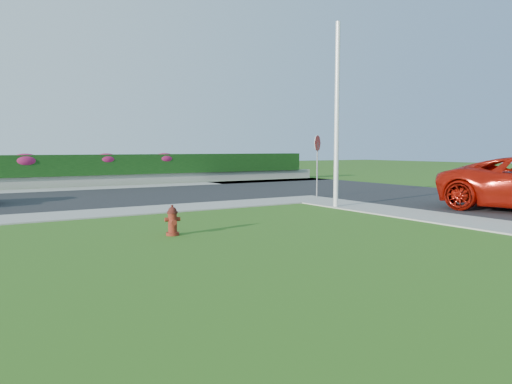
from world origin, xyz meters
TOP-DOWN VIEW (x-y plane):
  - ground at (0.00, 0.00)m, footprint 120.00×120.00m
  - street_right at (12.00, 4.00)m, footprint 8.00×32.00m
  - curb_corner at (7.00, 9.00)m, footprint 2.00×2.00m
  - sidewalk_beyond at (-1.00, 19.00)m, footprint 34.00×2.00m
  - retaining_wall at (-1.00, 20.50)m, footprint 34.00×0.40m
  - hedge at (-1.00, 20.60)m, footprint 32.00×0.90m
  - fire_hydrant at (-0.68, 4.19)m, footprint 0.37×0.35m
  - utility_pole at (6.21, 6.38)m, footprint 0.16×0.16m
  - stop_sign at (7.76, 9.32)m, footprint 0.62×0.37m
  - flower_clump_d at (-1.72, 20.50)m, footprint 1.40×0.90m
  - flower_clump_e at (2.28, 20.50)m, footprint 1.27×0.82m
  - flower_clump_f at (5.60, 20.50)m, footprint 1.27×0.82m

SIDE VIEW (x-z plane):
  - ground at x=0.00m, z-range 0.00..0.00m
  - street_right at x=12.00m, z-range 0.00..0.04m
  - curb_corner at x=7.00m, z-range 0.00..0.04m
  - sidewalk_beyond at x=-1.00m, z-range 0.00..0.04m
  - retaining_wall at x=-1.00m, z-range 0.00..0.60m
  - fire_hydrant at x=-0.68m, z-range -0.02..0.70m
  - hedge at x=-1.00m, z-range 0.60..1.70m
  - flower_clump_d at x=-1.72m, z-range 1.07..1.77m
  - flower_clump_e at x=2.28m, z-range 1.13..1.77m
  - flower_clump_f at x=5.60m, z-range 1.13..1.77m
  - stop_sign at x=7.76m, z-range 0.63..3.22m
  - utility_pole at x=6.21m, z-range 0.00..6.24m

